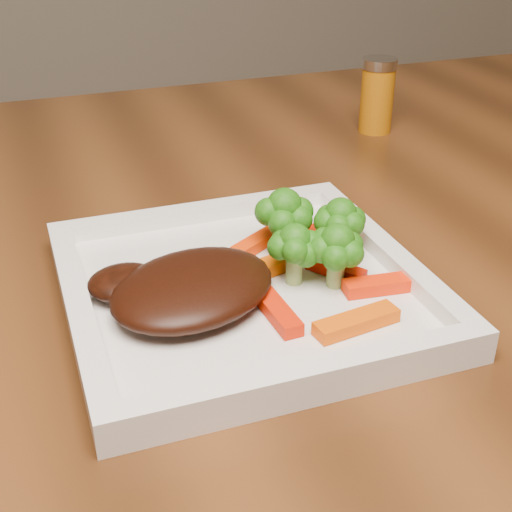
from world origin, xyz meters
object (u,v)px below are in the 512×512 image
object	(u,v)px
plate	(244,293)
spice_shaker	(377,96)
dining_table	(425,431)
steak	(193,288)

from	to	relation	value
plate	spice_shaker	world-z (taller)	spice_shaker
dining_table	steak	distance (m)	0.56
dining_table	spice_shaker	size ratio (longest dim) A/B	17.39
dining_table	plate	size ratio (longest dim) A/B	5.93
spice_shaker	plate	bearing A→B (deg)	-131.60
plate	spice_shaker	distance (m)	0.43
steak	spice_shaker	world-z (taller)	spice_shaker
plate	steak	bearing A→B (deg)	-163.56
dining_table	plate	world-z (taller)	plate
steak	spice_shaker	distance (m)	0.47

